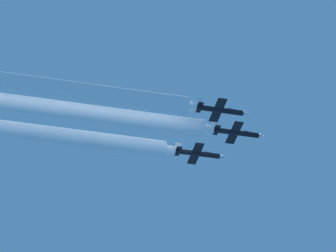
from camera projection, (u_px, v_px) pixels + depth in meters
jet_lead at (238, 133)px, 268.13m from camera, size 8.52×12.40×2.98m
jet_left_wingman at (199, 154)px, 273.59m from camera, size 8.52×12.40×2.98m
jet_right_wingman at (222, 110)px, 259.71m from camera, size 8.52×12.40×2.98m
smoke_trail_lead at (92, 114)px, 262.26m from camera, size 3.85×54.40×3.85m
smoke_trail_left_wingman at (47, 134)px, 267.36m from camera, size 3.85×58.36×3.85m
smoke_trail_right_wingman at (85, 92)px, 254.39m from camera, size 3.85×48.17×3.85m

